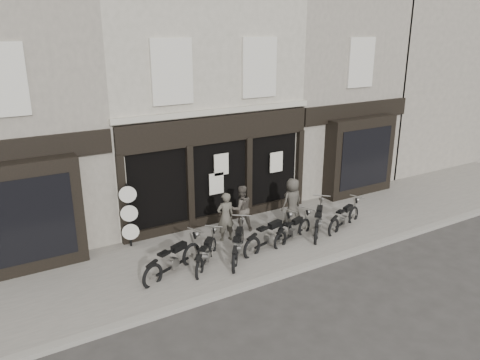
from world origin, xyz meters
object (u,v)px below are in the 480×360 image
motorcycle_0 (173,262)px  man_right (292,201)px  motorcycle_2 (238,247)px  motorcycle_3 (269,238)px  advert_sign_post (129,218)px  man_left (226,217)px  motorcycle_5 (318,223)px  motorcycle_6 (344,219)px  motorcycle_4 (293,232)px  man_centre (241,208)px  motorcycle_1 (206,256)px

motorcycle_0 → man_right: man_right is taller
motorcycle_0 → motorcycle_2: motorcycle_0 is taller
motorcycle_3 → advert_sign_post: size_ratio=1.02×
motorcycle_3 → man_right: man_right is taller
motorcycle_2 → advert_sign_post: advert_sign_post is taller
motorcycle_2 → man_left: 1.33m
man_right → advert_sign_post: (-5.44, 1.13, 0.12)m
motorcycle_0 → advert_sign_post: size_ratio=0.97×
motorcycle_2 → motorcycle_0: bearing=124.8°
motorcycle_5 → man_left: man_left is taller
motorcycle_6 → motorcycle_3: bearing=159.7°
motorcycle_3 → motorcycle_4: size_ratio=1.16×
motorcycle_2 → man_right: size_ratio=1.16×
motorcycle_6 → man_centre: 3.61m
motorcycle_6 → advert_sign_post: (-6.79, 2.33, 0.67)m
motorcycle_3 → man_left: (-0.92, 1.16, 0.50)m
motorcycle_3 → motorcycle_2: bearing=167.3°
motorcycle_6 → motorcycle_5: bearing=150.7°
motorcycle_0 → man_centre: man_centre is taller
motorcycle_5 → motorcycle_4: bearing=137.9°
motorcycle_2 → motorcycle_1: bearing=123.4°
motorcycle_3 → man_right: 2.15m
motorcycle_3 → motorcycle_4: motorcycle_3 is taller
motorcycle_3 → motorcycle_5: (2.09, 0.13, -0.00)m
motorcycle_5 → man_centre: 2.65m
man_centre → man_right: bearing=177.1°
man_centre → man_right: size_ratio=0.98×
advert_sign_post → man_centre: bearing=4.1°
motorcycle_6 → man_right: size_ratio=1.22×
motorcycle_4 → motorcycle_5: motorcycle_5 is taller
man_left → advert_sign_post: (-2.78, 1.13, 0.14)m
motorcycle_4 → motorcycle_3: bearing=165.9°
motorcycle_2 → man_centre: 1.96m
advert_sign_post → motorcycle_6: bearing=-2.7°
motorcycle_3 → man_left: bearing=113.6°
motorcycle_1 → advert_sign_post: advert_sign_post is taller
motorcycle_6 → motorcycle_4: bearing=157.4°
motorcycle_5 → man_left: 3.22m
man_left → motorcycle_3: bearing=132.0°
motorcycle_3 → man_centre: bearing=79.4°
man_right → motorcycle_5: bearing=104.2°
motorcycle_6 → man_right: bearing=118.9°
motorcycle_2 → man_centre: man_centre is taller
motorcycle_5 → advert_sign_post: size_ratio=0.82×
motorcycle_0 → motorcycle_1: motorcycle_0 is taller
motorcycle_4 → motorcycle_6: motorcycle_6 is taller
motorcycle_6 → man_centre: bearing=134.5°
motorcycle_4 → man_centre: (-1.10, 1.45, 0.55)m
motorcycle_6 → motorcycle_1: bearing=159.6°
motorcycle_0 → man_centre: (3.10, 1.46, 0.50)m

